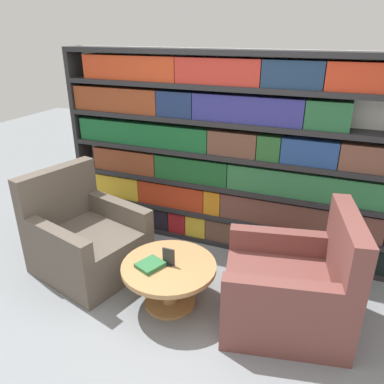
# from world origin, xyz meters

# --- Properties ---
(ground_plane) EXTENTS (14.00, 14.00, 0.00)m
(ground_plane) POSITION_xyz_m (0.00, 0.00, 0.00)
(ground_plane) COLOR gray
(bookshelf) EXTENTS (3.54, 0.30, 2.02)m
(bookshelf) POSITION_xyz_m (-0.01, 1.49, 1.00)
(bookshelf) COLOR silver
(bookshelf) RESTS_ON ground_plane
(armchair_left) EXTENTS (1.12, 1.05, 0.98)m
(armchair_left) POSITION_xyz_m (-1.08, 0.49, 0.31)
(armchair_left) COLOR brown
(armchair_left) RESTS_ON ground_plane
(armchair_right) EXTENTS (1.09, 1.01, 0.98)m
(armchair_right) POSITION_xyz_m (0.88, 0.48, 0.31)
(armchair_right) COLOR brown
(armchair_right) RESTS_ON ground_plane
(coffee_table) EXTENTS (0.79, 0.79, 0.40)m
(coffee_table) POSITION_xyz_m (-0.10, 0.31, 0.29)
(coffee_table) COLOR #AD7F4C
(coffee_table) RESTS_ON ground_plane
(table_sign) EXTENTS (0.11, 0.06, 0.15)m
(table_sign) POSITION_xyz_m (-0.10, 0.31, 0.46)
(table_sign) COLOR black
(table_sign) RESTS_ON coffee_table
(stray_book) EXTENTS (0.24, 0.25, 0.04)m
(stray_book) POSITION_xyz_m (-0.23, 0.22, 0.42)
(stray_book) COLOR #2D703D
(stray_book) RESTS_ON coffee_table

